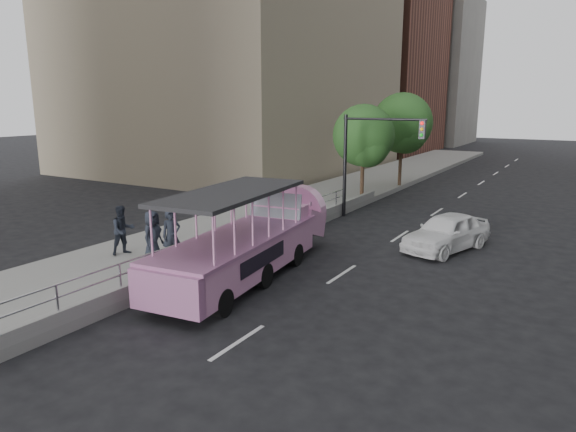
% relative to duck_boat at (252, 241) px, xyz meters
% --- Properties ---
extents(ground, '(160.00, 160.00, 0.00)m').
position_rel_duck_boat_xyz_m(ground, '(1.70, -2.49, -1.15)').
color(ground, black).
extents(sidewalk, '(5.50, 80.00, 0.30)m').
position_rel_duck_boat_xyz_m(sidewalk, '(-4.05, 7.51, -1.00)').
color(sidewalk, gray).
rests_on(sidewalk, ground).
extents(kerb_wall, '(0.24, 30.00, 0.36)m').
position_rel_duck_boat_xyz_m(kerb_wall, '(-1.42, -0.49, -0.67)').
color(kerb_wall, '#9C9C97').
rests_on(kerb_wall, sidewalk).
extents(guardrail, '(0.07, 22.00, 0.71)m').
position_rel_duck_boat_xyz_m(guardrail, '(-1.42, -0.49, -0.01)').
color(guardrail, '#BBBBC0').
rests_on(guardrail, kerb_wall).
extents(duck_boat, '(3.29, 9.52, 3.10)m').
position_rel_duck_boat_xyz_m(duck_boat, '(0.00, 0.00, 0.00)').
color(duck_boat, black).
rests_on(duck_boat, ground).
extents(car, '(3.01, 4.71, 1.49)m').
position_rel_duck_boat_xyz_m(car, '(4.99, 6.37, -0.40)').
color(car, white).
rests_on(car, ground).
extents(pedestrian_near, '(0.70, 0.80, 1.86)m').
position_rel_duck_boat_xyz_m(pedestrian_near, '(-2.68, -1.08, 0.08)').
color(pedestrian_near, '#222732').
rests_on(pedestrian_near, sidewalk).
extents(pedestrian_mid, '(0.94, 1.06, 1.82)m').
position_rel_duck_boat_xyz_m(pedestrian_mid, '(-4.83, -1.35, 0.06)').
color(pedestrian_mid, '#222732').
rests_on(pedestrian_mid, sidewalk).
extents(pedestrian_far, '(0.76, 1.01, 1.85)m').
position_rel_duck_boat_xyz_m(pedestrian_far, '(-3.14, -1.53, 0.08)').
color(pedestrian_far, '#222732').
rests_on(pedestrian_far, sidewalk).
extents(parking_sign, '(0.09, 0.66, 2.91)m').
position_rel_duck_boat_xyz_m(parking_sign, '(-1.30, 2.20, 0.66)').
color(parking_sign, black).
rests_on(parking_sign, ground).
extents(traffic_signal, '(4.20, 0.32, 5.20)m').
position_rel_duck_boat_xyz_m(traffic_signal, '(-0.00, 10.01, 2.35)').
color(traffic_signal, black).
rests_on(traffic_signal, ground).
extents(street_tree_near, '(3.52, 3.52, 5.72)m').
position_rel_duck_boat_xyz_m(street_tree_near, '(-1.60, 13.44, 2.67)').
color(street_tree_near, '#3A241A').
rests_on(street_tree_near, ground).
extents(street_tree_far, '(3.97, 3.97, 6.45)m').
position_rel_duck_boat_xyz_m(street_tree_far, '(-1.40, 19.44, 3.16)').
color(street_tree_far, '#3A241A').
rests_on(street_tree_far, ground).
extents(midrise_brick, '(18.00, 16.00, 26.00)m').
position_rel_duck_boat_xyz_m(midrise_brick, '(-16.30, 45.51, 11.85)').
color(midrise_brick, brown).
rests_on(midrise_brick, ground).
extents(midrise_stone_b, '(16.00, 14.00, 20.00)m').
position_rel_duck_boat_xyz_m(midrise_stone_b, '(-14.30, 61.51, 8.85)').
color(midrise_stone_b, gray).
rests_on(midrise_stone_b, ground).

